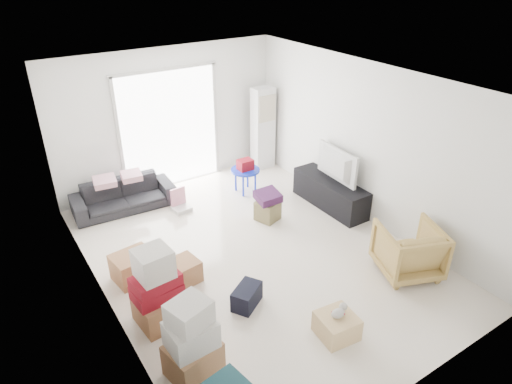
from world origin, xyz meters
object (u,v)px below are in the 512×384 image
object	(u,v)px
sofa	(123,191)
armchair	(409,248)
wood_crate	(337,326)
ottoman	(268,210)
kids_table	(245,169)
tv_console	(330,193)
ac_tower	(263,128)
television	(332,177)

from	to	relation	value
sofa	armchair	xyz separation A→B (m)	(2.83, -4.10, 0.07)
sofa	wood_crate	xyz separation A→B (m)	(1.13, -4.48, -0.20)
ottoman	wood_crate	world-z (taller)	ottoman
kids_table	wood_crate	size ratio (longest dim) A/B	1.52
armchair	ottoman	size ratio (longest dim) A/B	2.39
ottoman	kids_table	xyz separation A→B (m)	(0.23, 1.10, 0.31)
wood_crate	tv_console	bearing A→B (deg)	50.09
ac_tower	ottoman	xyz separation A→B (m)	(-1.18, -1.91, -0.70)
armchair	sofa	bearing A→B (deg)	-33.76
tv_console	kids_table	xyz separation A→B (m)	(-1.00, 1.34, 0.22)
sofa	ottoman	bearing A→B (deg)	-37.80
ottoman	kids_table	distance (m)	1.17
television	kids_table	xyz separation A→B (m)	(-1.00, 1.34, -0.11)
sofa	television	bearing A→B (deg)	-28.01
television	kids_table	world-z (taller)	kids_table
television	wood_crate	size ratio (longest dim) A/B	2.31
kids_table	tv_console	bearing A→B (deg)	-53.19
ac_tower	armchair	bearing A→B (deg)	-94.35
television	ottoman	size ratio (longest dim) A/B	2.92
ac_tower	sofa	world-z (taller)	ac_tower
wood_crate	kids_table	bearing A→B (deg)	74.20
kids_table	wood_crate	world-z (taller)	kids_table
tv_console	kids_table	distance (m)	1.68
ac_tower	wood_crate	bearing A→B (deg)	-113.68
ac_tower	kids_table	world-z (taller)	ac_tower
kids_table	wood_crate	distance (m)	3.99
television	ottoman	distance (m)	1.32
armchair	kids_table	size ratio (longest dim) A/B	1.24
tv_console	wood_crate	distance (m)	3.25
tv_console	armchair	distance (m)	2.14
ac_tower	tv_console	world-z (taller)	ac_tower
wood_crate	sofa	bearing A→B (deg)	104.10
tv_console	armchair	xyz separation A→B (m)	(-0.37, -2.10, 0.16)
ottoman	tv_console	bearing A→B (deg)	-10.84
tv_console	sofa	size ratio (longest dim) A/B	0.88
television	kids_table	bearing A→B (deg)	40.33
television	sofa	world-z (taller)	sofa
kids_table	wood_crate	xyz separation A→B (m)	(-1.08, -3.82, -0.34)
kids_table	sofa	bearing A→B (deg)	163.43
ac_tower	wood_crate	world-z (taller)	ac_tower
sofa	wood_crate	distance (m)	4.62
ac_tower	sofa	distance (m)	3.20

